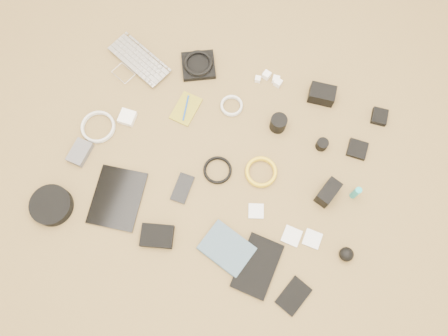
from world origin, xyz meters
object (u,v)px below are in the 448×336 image
(tablet, at_px, (117,198))
(phone, at_px, (182,188))
(laptop, at_px, (133,66))
(dslr_camera, at_px, (322,94))
(paperback, at_px, (216,263))
(headphone_case, at_px, (51,205))

(tablet, height_order, phone, tablet)
(laptop, height_order, dslr_camera, dslr_camera)
(laptop, distance_m, phone, 0.64)
(dslr_camera, xyz_separation_m, tablet, (-0.71, -0.74, -0.03))
(paperback, bearing_deg, dslr_camera, 4.48)
(laptop, relative_size, headphone_case, 1.79)
(dslr_camera, bearing_deg, laptop, -175.93)
(tablet, bearing_deg, headphone_case, -160.45)
(phone, xyz_separation_m, headphone_case, (-0.50, -0.25, 0.02))
(laptop, relative_size, phone, 2.43)
(phone, distance_m, paperback, 0.35)
(laptop, distance_m, headphone_case, 0.74)
(dslr_camera, height_order, phone, dslr_camera)
(tablet, distance_m, headphone_case, 0.28)
(headphone_case, bearing_deg, dslr_camera, 41.99)
(phone, height_order, headphone_case, headphone_case)
(headphone_case, height_order, paperback, headphone_case)
(dslr_camera, relative_size, tablet, 0.44)
(phone, relative_size, paperback, 0.63)
(laptop, distance_m, dslr_camera, 0.89)
(paperback, bearing_deg, laptop, 60.57)
(dslr_camera, xyz_separation_m, paperback, (-0.22, -0.87, -0.02))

